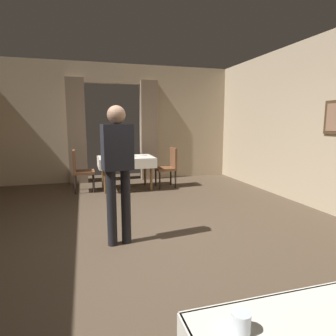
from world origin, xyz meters
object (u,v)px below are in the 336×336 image
object	(u,v)px
flower_vase_mid	(130,151)
plate_mid_b	(143,155)
dining_table_mid	(126,161)
glass_near_a	(241,323)
glass_mid_d	(112,153)
chair_mid_right	(169,165)
chair_mid_left	(80,169)
person_waiter_by_doorway	(118,164)
plate_mid_c	(132,156)

from	to	relation	value
flower_vase_mid	plate_mid_b	distance (m)	0.35
dining_table_mid	flower_vase_mid	distance (m)	0.38
glass_near_a	glass_mid_d	xyz separation A→B (m)	(0.09, 5.95, 0.02)
plate_mid_b	chair_mid_right	bearing A→B (deg)	-13.77
glass_near_a	plate_mid_b	bearing A→B (deg)	82.14
chair_mid_left	person_waiter_by_doorway	world-z (taller)	person_waiter_by_doorway
glass_near_a	plate_mid_c	bearing A→B (deg)	84.87
dining_table_mid	plate_mid_c	size ratio (longest dim) A/B	5.47
glass_mid_d	dining_table_mid	bearing A→B (deg)	-45.15
chair_mid_right	glass_near_a	size ratio (longest dim) A/B	11.58
chair_mid_left	plate_mid_b	world-z (taller)	chair_mid_left
flower_vase_mid	glass_mid_d	distance (m)	0.42
dining_table_mid	glass_mid_d	bearing A→B (deg)	134.85
glass_near_a	chair_mid_right	bearing A→B (deg)	76.17
flower_vase_mid	plate_mid_c	size ratio (longest dim) A/B	0.76
dining_table_mid	plate_mid_b	distance (m)	0.45
chair_mid_right	plate_mid_c	bearing A→B (deg)	178.52
glass_near_a	plate_mid_c	distance (m)	5.68
chair_mid_right	chair_mid_left	bearing A→B (deg)	178.24
plate_mid_c	glass_mid_d	xyz separation A→B (m)	(-0.42, 0.29, 0.05)
person_waiter_by_doorway	dining_table_mid	bearing A→B (deg)	80.16
glass_near_a	plate_mid_c	xyz separation A→B (m)	(0.51, 5.66, -0.03)
chair_mid_right	person_waiter_by_doorway	xyz separation A→B (m)	(-1.53, -2.99, 0.51)
flower_vase_mid	plate_mid_c	bearing A→B (deg)	-90.22
dining_table_mid	flower_vase_mid	size ratio (longest dim) A/B	7.20
flower_vase_mid	glass_mid_d	bearing A→B (deg)	-178.80
glass_mid_d	person_waiter_by_doorway	size ratio (longest dim) A/B	0.07
dining_table_mid	person_waiter_by_doorway	bearing A→B (deg)	-99.84
dining_table_mid	chair_mid_right	xyz separation A→B (m)	(1.01, -0.02, -0.14)
dining_table_mid	glass_near_a	xyz separation A→B (m)	(-0.38, -5.66, 0.13)
glass_near_a	plate_mid_c	size ratio (longest dim) A/B	0.35
dining_table_mid	chair_mid_left	bearing A→B (deg)	177.70
plate_mid_c	glass_mid_d	distance (m)	0.51
glass_near_a	plate_mid_b	world-z (taller)	glass_near_a
dining_table_mid	chair_mid_right	bearing A→B (deg)	-1.21
dining_table_mid	chair_mid_left	size ratio (longest dim) A/B	1.34
chair_mid_right	plate_mid_b	distance (m)	0.65
plate_mid_b	glass_mid_d	bearing A→B (deg)	166.57
chair_mid_left	person_waiter_by_doorway	distance (m)	3.13
flower_vase_mid	person_waiter_by_doorway	bearing A→B (deg)	-101.13
flower_vase_mid	plate_mid_b	xyz separation A→B (m)	(0.29, -0.18, -0.09)
plate_mid_c	person_waiter_by_doorway	world-z (taller)	person_waiter_by_doorway
chair_mid_right	plate_mid_c	xyz separation A→B (m)	(-0.88, 0.02, 0.24)
chair_mid_left	flower_vase_mid	bearing A→B (deg)	12.92
dining_table_mid	person_waiter_by_doorway	distance (m)	3.07
plate_mid_c	person_waiter_by_doorway	size ratio (longest dim) A/B	0.13
plate_mid_c	person_waiter_by_doorway	distance (m)	3.09
dining_table_mid	plate_mid_b	size ratio (longest dim) A/B	6.74
flower_vase_mid	glass_mid_d	xyz separation A→B (m)	(-0.42, -0.01, -0.04)
chair_mid_right	glass_near_a	distance (m)	5.81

